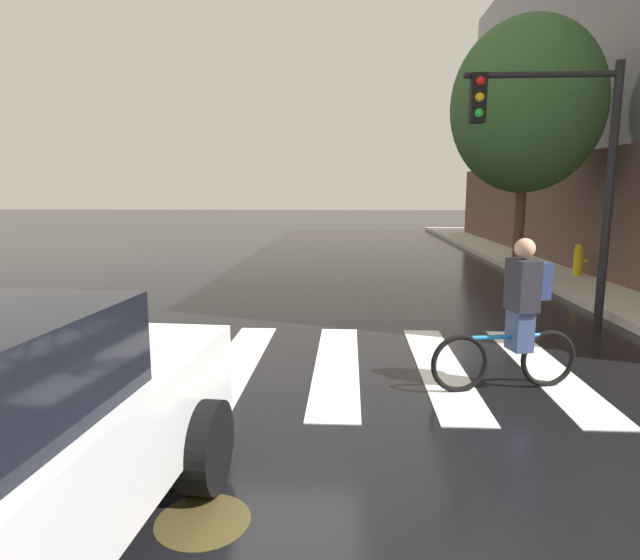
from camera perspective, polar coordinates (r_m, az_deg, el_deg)
The scene contains 7 objects.
ground_plane at distance 6.90m, azimuth -5.74°, elevation -8.99°, with size 120.00×120.00×0.00m, color black.
crosswalk_stripes at distance 6.97m, azimuth -9.01°, elevation -8.82°, with size 8.31×3.50×0.01m.
manhole_cover at distance 3.97m, azimuth -12.48°, elevation -23.93°, with size 0.64×0.64×0.01m, color #473D1E.
cyclist at distance 6.19m, azimuth 20.51°, elevation -3.59°, with size 1.68×0.45×1.69m.
traffic_light_near at distance 9.54m, azimuth 24.40°, elevation 12.73°, with size 2.47×0.28×4.20m.
fire_hydrant at distance 14.50m, azimuth 26.04°, elevation 1.96°, with size 0.33×0.22×0.78m.
street_tree_near at distance 13.67m, azimuth 21.32°, elevation 17.01°, with size 3.43×3.43×6.11m.
Camera 1 is at (1.04, -6.47, 2.17)m, focal length 29.75 mm.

